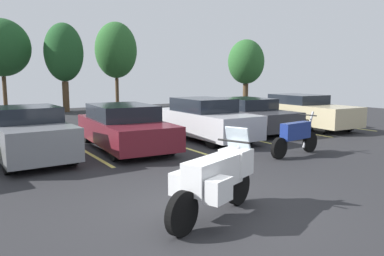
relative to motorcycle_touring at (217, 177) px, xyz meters
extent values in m
cube|color=#262628|center=(0.09, 0.29, -0.73)|extent=(44.00, 44.00, 0.10)
cylinder|color=black|center=(0.69, 0.27, -0.34)|extent=(0.67, 0.35, 0.67)
cylinder|color=black|center=(-0.86, -0.34, -0.34)|extent=(0.67, 0.35, 0.67)
cube|color=white|center=(-0.09, -0.03, 0.09)|extent=(1.31, 0.83, 0.50)
cylinder|color=#B2B2B7|center=(0.58, 0.22, 0.08)|extent=(0.51, 0.25, 1.14)
cylinder|color=black|center=(0.50, 0.19, 0.52)|extent=(0.26, 0.59, 0.04)
cube|color=white|center=(0.59, 0.23, 0.14)|extent=(0.58, 0.61, 0.45)
cube|color=#B2C1CC|center=(0.64, 0.25, 0.56)|extent=(0.31, 0.47, 0.39)
cube|color=white|center=(-0.56, 0.15, -0.04)|extent=(0.50, 0.38, 0.36)
cube|color=white|center=(-0.31, -0.49, -0.04)|extent=(0.50, 0.38, 0.36)
cylinder|color=black|center=(5.53, 2.71, -0.37)|extent=(0.62, 0.19, 0.61)
cylinder|color=black|center=(4.03, 2.52, -0.37)|extent=(0.62, 0.19, 0.61)
cube|color=navy|center=(4.78, 2.62, 0.05)|extent=(1.16, 0.41, 0.49)
cylinder|color=#B2B2B7|center=(5.41, 2.69, 0.03)|extent=(0.50, 0.13, 1.08)
cylinder|color=black|center=(5.33, 2.68, 0.48)|extent=(0.11, 0.62, 0.04)
cube|color=#EAE066|center=(-0.25, 6.60, -0.67)|extent=(0.12, 5.11, 0.01)
cube|color=#EAE066|center=(2.64, 6.60, -0.67)|extent=(0.12, 5.11, 0.01)
cube|color=#EAE066|center=(5.54, 6.60, -0.67)|extent=(0.12, 5.11, 0.01)
cube|color=#EAE066|center=(8.43, 6.60, -0.67)|extent=(0.12, 5.11, 0.01)
cube|color=#EAE066|center=(11.33, 6.60, -0.67)|extent=(0.12, 5.11, 0.01)
cube|color=slate|center=(-1.88, 6.29, -0.05)|extent=(1.92, 4.27, 0.85)
cube|color=black|center=(-1.89, 6.39, 0.59)|extent=(1.68, 1.84, 0.42)
cylinder|color=black|center=(-1.08, 4.89, -0.36)|extent=(0.24, 0.64, 0.63)
cylinder|color=black|center=(-2.57, 4.83, -0.36)|extent=(0.24, 0.64, 0.63)
cylinder|color=black|center=(-1.19, 7.75, -0.36)|extent=(0.24, 0.64, 0.63)
cube|color=maroon|center=(0.99, 6.33, -0.12)|extent=(2.22, 4.90, 0.71)
cube|color=black|center=(1.01, 6.56, 0.48)|extent=(1.91, 2.56, 0.48)
cylinder|color=black|center=(1.71, 4.65, -0.36)|extent=(0.26, 0.64, 0.63)
cylinder|color=black|center=(0.06, 4.76, -0.36)|extent=(0.26, 0.64, 0.63)
cylinder|color=black|center=(1.92, 7.90, -0.36)|extent=(0.26, 0.64, 0.63)
cylinder|color=black|center=(0.27, 8.00, -0.36)|extent=(0.26, 0.64, 0.63)
cube|color=#B7B7BC|center=(4.15, 6.37, -0.07)|extent=(1.82, 4.64, 0.81)
cube|color=black|center=(4.15, 6.50, 0.58)|extent=(1.65, 2.20, 0.49)
cylinder|color=black|center=(4.89, 4.79, -0.36)|extent=(0.23, 0.65, 0.64)
cylinder|color=black|center=(3.38, 4.80, -0.36)|extent=(0.23, 0.65, 0.64)
cylinder|color=black|center=(4.93, 7.93, -0.36)|extent=(0.23, 0.65, 0.64)
cylinder|color=black|center=(3.42, 7.95, -0.36)|extent=(0.23, 0.65, 0.64)
cube|color=#38383D|center=(6.75, 6.87, -0.10)|extent=(2.10, 4.49, 0.71)
cube|color=black|center=(6.77, 7.17, 0.48)|extent=(1.84, 2.30, 0.45)
cylinder|color=black|center=(7.47, 5.34, -0.33)|extent=(0.26, 0.71, 0.70)
cylinder|color=black|center=(5.87, 5.42, -0.33)|extent=(0.26, 0.71, 0.70)
cylinder|color=black|center=(7.64, 8.32, -0.33)|extent=(0.26, 0.71, 0.70)
cylinder|color=black|center=(6.03, 8.40, -0.33)|extent=(0.26, 0.71, 0.70)
cube|color=#C1B289|center=(9.65, 6.46, -0.03)|extent=(2.17, 4.99, 0.83)
cube|color=black|center=(9.68, 6.91, 0.58)|extent=(1.84, 2.33, 0.41)
cylinder|color=black|center=(10.34, 4.75, -0.32)|extent=(0.27, 0.72, 0.71)
cylinder|color=black|center=(8.75, 4.85, -0.32)|extent=(0.27, 0.72, 0.71)
cylinder|color=black|center=(10.56, 8.06, -0.32)|extent=(0.27, 0.72, 0.71)
cylinder|color=black|center=(8.97, 8.16, -0.32)|extent=(0.27, 0.72, 0.71)
cylinder|color=#4C3823|center=(6.38, 20.80, 0.39)|extent=(0.25, 0.25, 2.14)
ellipsoid|color=#285B28|center=(6.38, 20.80, 3.42)|extent=(2.95, 2.95, 3.93)
cylinder|color=#4C3823|center=(16.69, 18.72, 0.14)|extent=(0.44, 0.44, 1.63)
ellipsoid|color=#285B28|center=(16.69, 18.72, 2.74)|extent=(2.94, 2.94, 3.58)
cylinder|color=#4C3823|center=(-0.90, 20.89, 0.45)|extent=(0.24, 0.24, 2.26)
ellipsoid|color=#1E4C23|center=(-0.90, 20.89, 3.33)|extent=(3.37, 3.37, 3.49)
cylinder|color=#4C3823|center=(2.47, 19.66, 0.30)|extent=(0.40, 0.40, 1.95)
ellipsoid|color=#1E4C23|center=(2.47, 19.66, 3.09)|extent=(2.41, 2.41, 3.64)
camera|label=1|loc=(-3.53, -4.78, 1.66)|focal=34.77mm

